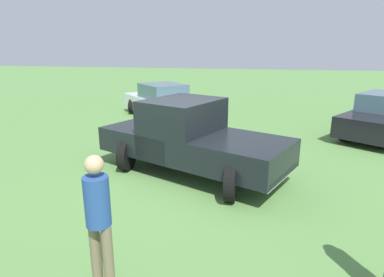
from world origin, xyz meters
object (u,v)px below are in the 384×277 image
Objects in this scene: sedan_far at (161,102)px; person_visitor at (98,214)px; pickup_truck at (188,136)px; sedan_near at (384,117)px.

person_visitor is at bearing 148.36° from sedan_far.
sedan_near is (-4.73, 5.89, -0.25)m from pickup_truck.
person_visitor is at bearing -0.48° from sedan_near.
sedan_near is 1.05× the size of sedan_far.
sedan_near reaches higher than sedan_far.
pickup_truck is 7.56m from sedan_near.
pickup_truck is 1.17× the size of sedan_far.
pickup_truck is at bearing 8.54° from person_visitor.
sedan_near is at bearing -144.37° from sedan_far.
sedan_near is at bearing 62.03° from pickup_truck.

